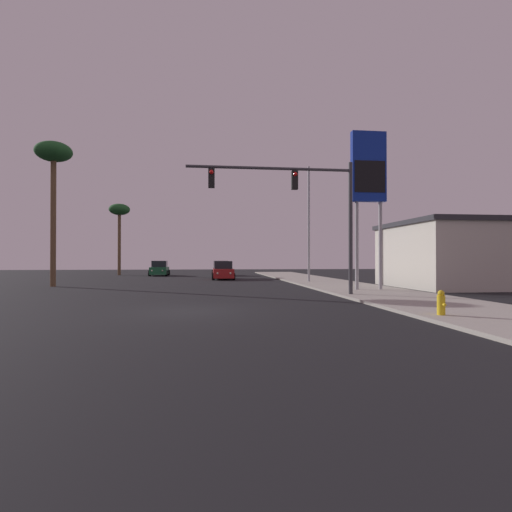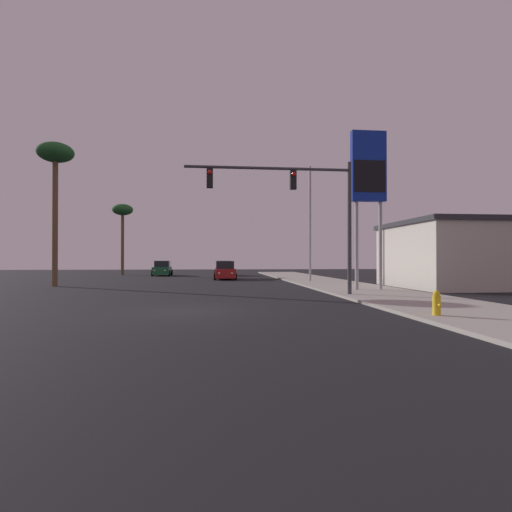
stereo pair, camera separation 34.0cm
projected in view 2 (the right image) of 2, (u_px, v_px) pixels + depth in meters
ground_plane at (186, 311)px, 14.10m from camera, size 120.00×120.00×0.00m
sidewalk_right at (350, 288)px, 25.04m from camera, size 5.00×60.00×0.12m
building_gas_station at (475, 254)px, 26.14m from camera, size 10.30×8.30×4.30m
car_green at (162, 269)px, 45.07m from camera, size 2.04×4.33×1.68m
car_red at (225, 271)px, 36.60m from camera, size 2.04×4.31×1.68m
car_silver at (223, 269)px, 45.53m from camera, size 2.04×4.32×1.68m
traffic_light_mast at (302, 199)px, 19.36m from camera, size 8.14×0.36×6.50m
street_lamp at (308, 217)px, 31.17m from camera, size 1.74×0.24×9.00m
gas_station_sign at (368, 175)px, 22.64m from camera, size 2.00×0.42×9.00m
fire_hydrant at (437, 303)px, 12.13m from camera, size 0.24×0.34×0.76m
palm_tree_far at (123, 213)px, 46.96m from camera, size 2.40×2.40×8.37m
palm_tree_near at (55, 161)px, 27.08m from camera, size 2.40×2.40×9.77m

